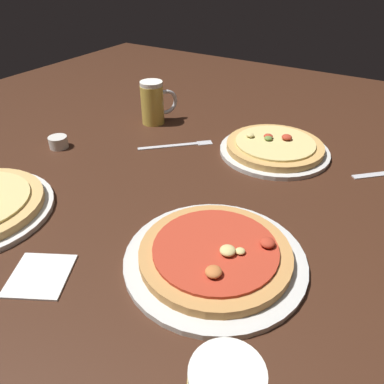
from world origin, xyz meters
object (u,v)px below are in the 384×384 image
at_px(pizza_plate_far, 274,148).
at_px(ramekin_sauce, 58,142).
at_px(beer_mug_amber, 154,103).
at_px(fork_left, 177,145).
at_px(napkin_folded, 40,275).
at_px(pizza_plate_near, 215,256).

distance_m(pizza_plate_far, ramekin_sauce, 0.62).
bearing_deg(beer_mug_amber, pizza_plate_far, -0.04).
height_order(ramekin_sauce, fork_left, ramekin_sauce).
bearing_deg(napkin_folded, fork_left, 97.72).
height_order(beer_mug_amber, fork_left, beer_mug_amber).
bearing_deg(pizza_plate_near, beer_mug_amber, 135.78).
bearing_deg(ramekin_sauce, fork_left, 33.17).
xyz_separation_m(napkin_folded, fork_left, (-0.08, 0.56, -0.00)).
relative_size(napkin_folded, fork_left, 0.63).
relative_size(pizza_plate_near, pizza_plate_far, 1.11).
relative_size(pizza_plate_far, fork_left, 1.77).
bearing_deg(pizza_plate_far, pizza_plate_near, -81.88).
xyz_separation_m(beer_mug_amber, fork_left, (0.16, -0.11, -0.06)).
relative_size(pizza_plate_near, ramekin_sauce, 6.34).
height_order(pizza_plate_far, fork_left, pizza_plate_far).
xyz_separation_m(pizza_plate_near, ramekin_sauce, (-0.62, 0.18, 0.00)).
relative_size(pizza_plate_far, napkin_folded, 2.82).
xyz_separation_m(pizza_plate_near, fork_left, (-0.33, 0.37, -0.01)).
distance_m(pizza_plate_near, napkin_folded, 0.32).
relative_size(pizza_plate_near, beer_mug_amber, 2.47).
height_order(pizza_plate_near, fork_left, pizza_plate_near).
distance_m(pizza_plate_near, ramekin_sauce, 0.64).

